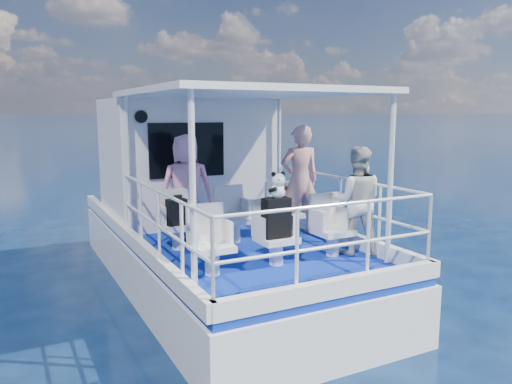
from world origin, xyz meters
The scene contains 20 objects.
ground centered at (0.00, 0.00, 0.00)m, with size 2000.00×2000.00×0.00m, color #071635.
hull centered at (0.00, 1.00, 0.00)m, with size 3.00×7.00×1.60m, color white.
deck centered at (0.00, 1.00, 0.85)m, with size 2.90×6.90×0.10m, color navy.
cabin centered at (0.00, 2.30, 2.00)m, with size 2.85×2.00×2.20m, color white.
canopy centered at (0.00, -0.20, 3.14)m, with size 3.00×3.20×0.08m, color white.
canopy_posts centered at (0.00, -0.25, 2.00)m, with size 2.77×2.97×2.20m.
railings centered at (0.00, -0.58, 1.40)m, with size 2.84×3.59×1.00m, color white, non-canonical shape.
seat_port_fwd centered at (-0.90, 0.20, 1.09)m, with size 0.48×0.46×0.38m, color silver.
seat_center_fwd centered at (0.00, 0.20, 1.09)m, with size 0.48×0.46×0.38m, color silver.
seat_stbd_fwd centered at (0.90, 0.20, 1.09)m, with size 0.48×0.46×0.38m, color silver.
seat_port_aft centered at (-0.90, -1.10, 1.09)m, with size 0.48×0.46×0.38m, color silver.
seat_center_aft centered at (0.00, -1.10, 1.09)m, with size 0.48×0.46×0.38m, color silver.
seat_stbd_aft centered at (0.90, -1.10, 1.09)m, with size 0.48×0.46×0.38m, color silver.
passenger_port_fwd centered at (-0.60, 0.63, 1.72)m, with size 0.62×0.44×1.65m, color pink.
passenger_stbd_fwd centered at (1.16, 0.18, 1.78)m, with size 0.64×0.42×1.77m, color #E59F94.
passenger_stbd_aft centered at (1.24, -1.17, 1.65)m, with size 0.73×0.57×1.51m, color silver.
backpack_port centered at (-0.94, 0.12, 1.47)m, with size 0.28×0.16×0.37m, color black.
backpack_center centered at (-0.04, -1.16, 1.54)m, with size 0.34×0.19×0.51m, color black.
compact_camera centered at (-0.92, 0.10, 1.68)m, with size 0.11×0.07×0.07m, color black.
panda centered at (-0.02, -1.18, 1.96)m, with size 0.22×0.18×0.33m, color white, non-canonical shape.
Camera 1 is at (-3.12, -6.58, 2.87)m, focal length 35.00 mm.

